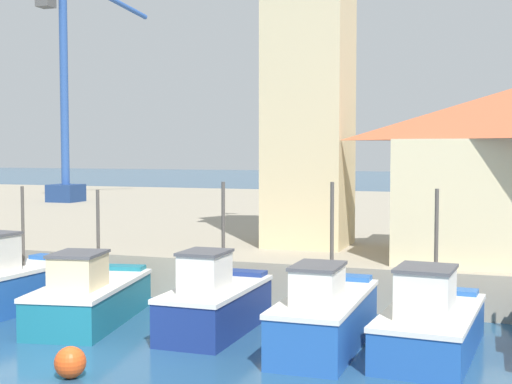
% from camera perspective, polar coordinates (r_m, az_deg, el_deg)
% --- Properties ---
extents(ground_plane, '(300.00, 300.00, 0.00)m').
position_cam_1_polar(ground_plane, '(17.17, -15.02, -13.53)').
color(ground_plane, navy).
extents(quay_wharf, '(120.00, 40.00, 1.37)m').
position_cam_1_polar(quay_wharf, '(42.53, 6.39, -2.39)').
color(quay_wharf, '#9E937F').
rests_on(quay_wharf, ground).
extents(fishing_boat_mid_left, '(2.25, 4.50, 3.82)m').
position_cam_1_polar(fishing_boat_mid_left, '(23.46, -19.08, -6.90)').
color(fishing_boat_mid_left, '#2356A8').
rests_on(fishing_boat_mid_left, ground).
extents(fishing_boat_center, '(2.95, 5.33, 3.79)m').
position_cam_1_polar(fishing_boat_center, '(21.23, -13.15, -8.18)').
color(fishing_boat_center, '#196B7F').
rests_on(fishing_boat_center, ground).
extents(fishing_boat_mid_right, '(1.95, 4.40, 4.08)m').
position_cam_1_polar(fishing_boat_mid_right, '(19.65, -3.29, -8.85)').
color(fishing_boat_mid_right, navy).
rests_on(fishing_boat_mid_right, ground).
extents(fishing_boat_right_inner, '(1.91, 5.14, 4.14)m').
position_cam_1_polar(fishing_boat_right_inner, '(18.24, 5.56, -9.82)').
color(fishing_boat_right_inner, '#2356A8').
rests_on(fishing_boat_right_inner, ground).
extents(fishing_boat_right_outer, '(2.44, 5.00, 3.99)m').
position_cam_1_polar(fishing_boat_right_outer, '(18.08, 13.78, -10.21)').
color(fishing_boat_right_outer, '#2356A8').
rests_on(fishing_boat_right_outer, ground).
extents(clock_tower, '(3.45, 3.45, 16.42)m').
position_cam_1_polar(clock_tower, '(27.03, 4.29, 12.44)').
color(clock_tower, beige).
rests_on(clock_tower, quay_wharf).
extents(port_crane_near, '(3.80, 8.89, 15.87)m').
position_cam_1_polar(port_crane_near, '(51.03, -14.88, 6.18)').
color(port_crane_near, navy).
rests_on(port_crane_near, quay_wharf).
extents(mooring_buoy, '(0.69, 0.69, 0.69)m').
position_cam_1_polar(mooring_buoy, '(16.42, -14.64, -13.05)').
color(mooring_buoy, '#E54C19').
rests_on(mooring_buoy, ground).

